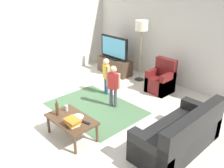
# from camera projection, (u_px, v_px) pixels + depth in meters

# --- Properties ---
(ground) EXTENTS (7.80, 7.80, 0.00)m
(ground) POSITION_uv_depth(u_px,v_px,m) (92.00, 118.00, 5.38)
(ground) COLOR beige
(wall_back) EXTENTS (6.00, 0.12, 2.70)m
(wall_back) POSITION_uv_depth(u_px,v_px,m) (175.00, 37.00, 6.73)
(wall_back) COLOR silver
(wall_back) RESTS_ON ground
(wall_left) EXTENTS (0.12, 6.00, 2.70)m
(wall_left) POSITION_uv_depth(u_px,v_px,m) (23.00, 36.00, 6.83)
(wall_left) COLOR silver
(wall_left) RESTS_ON ground
(area_rug) EXTENTS (2.20, 1.60, 0.01)m
(area_rug) POSITION_uv_depth(u_px,v_px,m) (95.00, 108.00, 5.80)
(area_rug) COLOR #4C724C
(area_rug) RESTS_ON ground
(tv_stand) EXTENTS (1.20, 0.44, 0.50)m
(tv_stand) POSITION_uv_depth(u_px,v_px,m) (115.00, 66.00, 7.84)
(tv_stand) COLOR #4C3828
(tv_stand) RESTS_ON ground
(tv) EXTENTS (1.10, 0.28, 0.71)m
(tv) POSITION_uv_depth(u_px,v_px,m) (114.00, 48.00, 7.58)
(tv) COLOR black
(tv) RESTS_ON tv_stand
(couch) EXTENTS (0.80, 1.80, 0.86)m
(couch) POSITION_uv_depth(u_px,v_px,m) (182.00, 136.00, 4.29)
(couch) COLOR black
(couch) RESTS_ON ground
(armchair) EXTENTS (0.60, 0.60, 0.90)m
(armchair) POSITION_uv_depth(u_px,v_px,m) (161.00, 81.00, 6.56)
(armchair) COLOR maroon
(armchair) RESTS_ON ground
(floor_lamp) EXTENTS (0.36, 0.36, 1.78)m
(floor_lamp) POSITION_uv_depth(u_px,v_px,m) (142.00, 29.00, 6.80)
(floor_lamp) COLOR #262626
(floor_lamp) RESTS_ON ground
(child_near_tv) EXTENTS (0.31, 0.18, 0.99)m
(child_near_tv) POSITION_uv_depth(u_px,v_px,m) (106.00, 73.00, 6.30)
(child_near_tv) COLOR #33598C
(child_near_tv) RESTS_ON ground
(child_center) EXTENTS (0.32, 0.20, 1.04)m
(child_center) POSITION_uv_depth(u_px,v_px,m) (113.00, 83.00, 5.63)
(child_center) COLOR #4C4C59
(child_center) RESTS_ON ground
(coffee_table) EXTENTS (1.00, 0.60, 0.42)m
(coffee_table) POSITION_uv_depth(u_px,v_px,m) (71.00, 121.00, 4.61)
(coffee_table) COLOR #513823
(coffee_table) RESTS_ON ground
(book_stack) EXTENTS (0.30, 0.24, 0.14)m
(book_stack) POSITION_uv_depth(u_px,v_px,m) (73.00, 122.00, 4.34)
(book_stack) COLOR white
(book_stack) RESTS_ON coffee_table
(bottle) EXTENTS (0.06, 0.06, 0.32)m
(bottle) POSITION_uv_depth(u_px,v_px,m) (57.00, 109.00, 4.64)
(bottle) COLOR #4C3319
(bottle) RESTS_ON coffee_table
(tv_remote) EXTENTS (0.18, 0.08, 0.02)m
(tv_remote) POSITION_uv_depth(u_px,v_px,m) (86.00, 123.00, 4.44)
(tv_remote) COLOR black
(tv_remote) RESTS_ON coffee_table
(soda_can) EXTENTS (0.07, 0.07, 0.12)m
(soda_can) POSITION_uv_depth(u_px,v_px,m) (66.00, 108.00, 4.83)
(soda_can) COLOR silver
(soda_can) RESTS_ON coffee_table
(plate) EXTENTS (0.22, 0.22, 0.02)m
(plate) POSITION_uv_depth(u_px,v_px,m) (78.00, 117.00, 4.63)
(plate) COLOR white
(plate) RESTS_ON coffee_table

